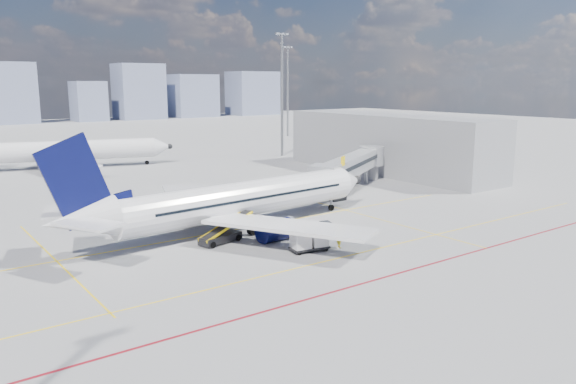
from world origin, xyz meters
name	(u,v)px	position (x,y,z in m)	size (l,w,h in m)	color
ground	(293,244)	(0.00, 0.00, 0.00)	(420.00, 420.00, 0.00)	gray
apron_markings	(313,255)	(-0.58, -3.91, 0.01)	(90.00, 35.12, 0.01)	yellow
jet_bridge	(354,165)	(23.51, 16.91, 3.74)	(23.55, 15.78, 6.30)	gray
terminal_block	(388,144)	(39.95, 26.00, 5.00)	(10.00, 42.00, 10.00)	gray
floodlight_mast_ne	(282,91)	(38.00, 55.00, 13.59)	(3.20, 0.61, 25.45)	gray
floodlight_mast_far	(288,89)	(65.00, 90.00, 13.59)	(3.20, 0.61, 25.45)	gray
distant_skyline	(22,94)	(14.02, 190.00, 11.19)	(260.87, 15.88, 29.14)	slate
main_aircraft	(232,202)	(-2.38, 7.54, 3.22)	(39.23, 34.14, 11.46)	silver
second_aircraft	(66,151)	(-4.31, 63.38, 3.22)	(37.21, 31.88, 11.06)	silver
baggage_tug	(328,230)	(4.39, -0.14, 0.77)	(2.60, 2.03, 1.61)	silver
cargo_dolly	(309,240)	(-0.16, -2.78, 1.10)	(3.89, 2.22, 2.01)	black
belt_loader	(221,236)	(-5.37, 4.53, 0.68)	(6.52, 2.92, 2.62)	black
ramp_worker	(339,238)	(2.84, -3.57, 0.99)	(0.72, 0.47, 1.97)	yellow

